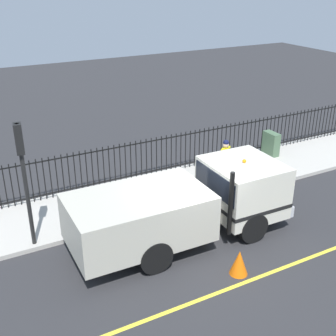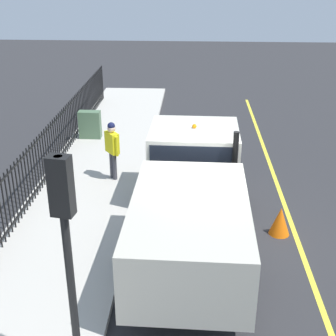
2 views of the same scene
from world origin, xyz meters
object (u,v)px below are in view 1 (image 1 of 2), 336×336
at_px(utility_cabinet, 271,144).
at_px(traffic_cone, 239,262).
at_px(worker_standing, 225,157).
at_px(traffic_light_near, 22,161).
at_px(work_truck, 193,201).

relative_size(utility_cabinet, traffic_cone, 1.41).
height_order(utility_cabinet, traffic_cone, utility_cabinet).
bearing_deg(worker_standing, traffic_cone, 21.42).
bearing_deg(utility_cabinet, worker_standing, 112.43).
distance_m(worker_standing, traffic_light_near, 7.46).
bearing_deg(traffic_cone, utility_cabinet, -45.84).
distance_m(worker_standing, traffic_cone, 5.32).
xyz_separation_m(work_truck, traffic_cone, (-2.16, -0.17, -0.88)).
bearing_deg(traffic_light_near, work_truck, 78.14).
height_order(work_truck, traffic_cone, work_truck).
height_order(worker_standing, traffic_cone, worker_standing).
distance_m(work_truck, traffic_light_near, 5.00).
xyz_separation_m(traffic_light_near, traffic_cone, (-3.88, -4.60, -2.44)).
distance_m(traffic_light_near, utility_cabinet, 11.14).
relative_size(work_truck, utility_cabinet, 6.73).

